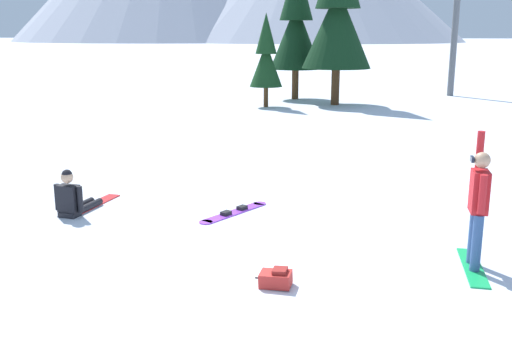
% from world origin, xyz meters
% --- Properties ---
extents(ground_plane, '(800.00, 800.00, 0.00)m').
position_xyz_m(ground_plane, '(0.00, 0.00, 0.00)').
color(ground_plane, silver).
extents(snowboarder_foreground, '(0.34, 1.57, 2.08)m').
position_xyz_m(snowboarder_foreground, '(3.73, 0.47, 0.99)').
color(snowboarder_foreground, '#19B259').
rests_on(snowboarder_foreground, ground_plane).
extents(snowboarder_midground, '(0.70, 1.79, 0.95)m').
position_xyz_m(snowboarder_midground, '(-3.55, 2.04, 0.33)').
color(snowboarder_midground, black).
rests_on(snowboarder_midground, ground_plane).
extents(loose_snowboard_near_right, '(1.17, 1.75, 0.09)m').
position_xyz_m(loose_snowboard_near_right, '(-0.44, 2.61, 0.02)').
color(loose_snowboard_near_right, '#993FD8').
rests_on(loose_snowboard_near_right, ground_plane).
extents(backpack_red, '(0.53, 0.35, 0.28)m').
position_xyz_m(backpack_red, '(0.84, -0.69, 0.12)').
color(backpack_red, red).
rests_on(backpack_red, ground_plane).
extents(pine_tree_slender, '(3.39, 3.39, 8.20)m').
position_xyz_m(pine_tree_slender, '(0.88, 21.25, 4.47)').
color(pine_tree_slender, '#472D19').
rests_on(pine_tree_slender, ground_plane).
extents(pine_tree_twin, '(1.57, 1.57, 4.46)m').
position_xyz_m(pine_tree_twin, '(-2.40, 19.81, 2.43)').
color(pine_tree_twin, '#472D19').
rests_on(pine_tree_twin, ground_plane).
extents(pine_tree_young, '(2.74, 2.74, 7.32)m').
position_xyz_m(pine_tree_young, '(-1.36, 23.53, 3.99)').
color(pine_tree_young, '#472D19').
rests_on(pine_tree_young, ground_plane).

